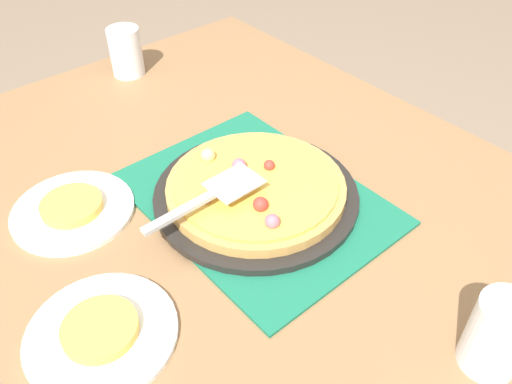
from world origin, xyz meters
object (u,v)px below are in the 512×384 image
Objects in this scene: cup_corner at (498,335)px; pizza_server at (213,195)px; plate_near_left at (102,334)px; cup_far at (126,52)px; pizza_pan at (256,195)px; served_slice_right at (71,205)px; served_slice_left at (100,329)px; plate_far_right at (73,211)px; pizza at (256,187)px.

cup_corner reaches higher than pizza_server.
pizza_server is (0.08, -0.26, 0.06)m from plate_near_left.
pizza_server is at bearing 163.93° from cup_far.
served_slice_right is (0.19, 0.28, 0.01)m from pizza_pan.
served_slice_left is 0.28m from served_slice_right.
served_slice_left is 0.92× the size of cup_corner.
cup_far reaches higher than plate_far_right.
plate_far_right is (0.27, -0.09, 0.00)m from plate_near_left.
cup_far is (0.66, -0.43, 0.04)m from served_slice_left.
plate_far_right is at bearing 42.80° from pizza_server.
cup_corner is at bearing -176.92° from pizza_pan.
cup_far reaches higher than pizza_pan.
pizza_server reaches higher than pizza.
plate_far_right is 0.01m from served_slice_right.
served_slice_right is (0.27, -0.09, 0.01)m from plate_near_left.
cup_far is at bearing -33.07° from served_slice_left.
cup_corner is (-1.05, 0.05, 0.00)m from cup_far.
cup_far is at bearing -16.07° from pizza_server.
plate_near_left is 1.00× the size of plate_far_right.
cup_far is 1.00× the size of cup_corner.
cup_corner is at bearing 177.47° from cup_far.
served_slice_left reaches higher than plate_near_left.
served_slice_right is 0.27m from pizza_server.
plate_near_left is at bearing 45.28° from cup_corner.
plate_near_left is 2.00× the size of served_slice_left.
pizza_pan is at bearing 3.08° from cup_corner.
served_slice_right is 0.92× the size of cup_corner.
pizza_pan is 0.02m from pizza.
pizza_server is at bearing 90.71° from pizza_pan.
served_slice_right is at bearing -17.66° from served_slice_left.
cup_corner reaches higher than plate_near_left.
served_slice_right is at bearing 24.73° from cup_corner.
pizza_pan is at bearing -110.87° from pizza.
pizza is (0.00, 0.00, 0.02)m from pizza_pan.
pizza_pan is 0.59m from cup_far.
pizza_server is (0.08, -0.26, 0.05)m from served_slice_left.
plate_near_left is 0.28m from served_slice_right.
served_slice_right is at bearing 0.00° from plate_far_right.
cup_corner is (-0.65, -0.30, 0.04)m from served_slice_right.
plate_near_left is (-0.08, 0.36, -0.03)m from pizza.
cup_far reaches higher than pizza.
served_slice_right is at bearing 138.70° from cup_far.
served_slice_left is 1.00× the size of served_slice_right.
cup_corner is at bearing -134.72° from plate_near_left.
plate_near_left is 0.28m from pizza_server.
served_slice_left is (-0.08, 0.36, -0.02)m from pizza.
cup_far is at bearing -41.30° from served_slice_right.
served_slice_left reaches higher than pizza_pan.
cup_far is at bearing -2.53° from cup_corner.
cup_far reaches higher than pizza_server.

